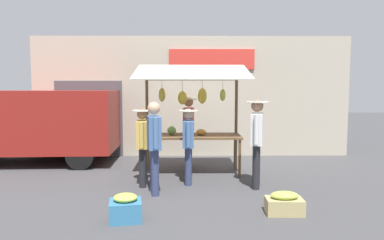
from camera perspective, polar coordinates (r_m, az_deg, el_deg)
ground_plane at (r=8.24m, az=-0.02°, el=-8.50°), size 40.00×40.00×0.00m
street_backdrop at (r=10.20m, az=-0.44°, el=3.77°), size 9.00×0.30×3.40m
market_stall at (r=8.05m, az=-0.11°, el=2.27°), size 2.50×1.46×2.50m
vendor_with_sunhat at (r=8.80m, az=-0.54°, el=-0.82°), size 0.45×0.72×1.72m
shopper_in_grey_tee at (r=7.10m, az=-7.94°, el=-3.37°), size 0.40×0.67×1.54m
shopper_with_ponytail at (r=7.17m, az=-0.60°, el=-3.30°), size 0.40×0.67×1.53m
shopper_in_striped_shirt at (r=7.01m, az=10.37°, el=-2.44°), size 0.45×0.71×1.72m
shopper_with_shopping_bag at (r=6.52m, az=-6.11°, el=-3.30°), size 0.31×0.71×1.70m
parked_van at (r=10.13m, az=-25.50°, el=-0.01°), size 4.46×2.00×1.88m
produce_crate_near at (r=5.46m, az=-10.63°, el=-13.76°), size 0.53×0.49×0.41m
produce_crate_side at (r=5.83m, az=14.61°, el=-12.87°), size 0.58×0.38×0.35m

